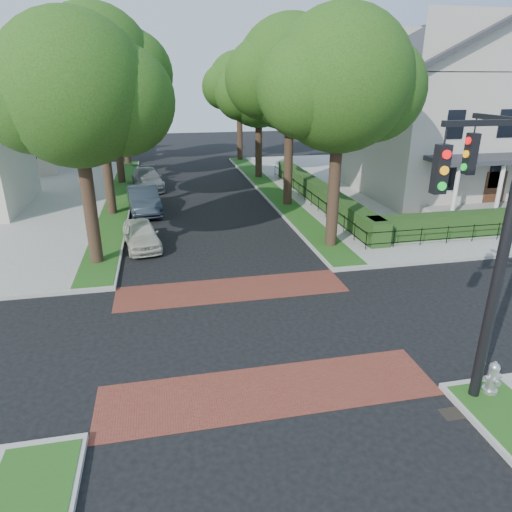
# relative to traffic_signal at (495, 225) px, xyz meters

# --- Properties ---
(ground) EXTENTS (120.00, 120.00, 0.00)m
(ground) POSITION_rel_traffic_signal_xyz_m (-4.89, 4.41, -4.71)
(ground) COLOR black
(ground) RESTS_ON ground
(sidewalk_ne) EXTENTS (30.00, 30.00, 0.15)m
(sidewalk_ne) POSITION_rel_traffic_signal_xyz_m (14.61, 23.41, -4.63)
(sidewalk_ne) COLOR gray
(sidewalk_ne) RESTS_ON ground
(crosswalk_far) EXTENTS (9.00, 2.20, 0.01)m
(crosswalk_far) POSITION_rel_traffic_signal_xyz_m (-4.89, 7.61, -4.70)
(crosswalk_far) COLOR maroon
(crosswalk_far) RESTS_ON ground
(crosswalk_near) EXTENTS (9.00, 2.20, 0.01)m
(crosswalk_near) POSITION_rel_traffic_signal_xyz_m (-4.89, 1.21, -4.70)
(crosswalk_near) COLOR maroon
(crosswalk_near) RESTS_ON ground
(storm_drain) EXTENTS (0.65, 0.45, 0.01)m
(storm_drain) POSITION_rel_traffic_signal_xyz_m (-0.59, -0.59, -4.70)
(storm_drain) COLOR black
(storm_drain) RESTS_ON ground
(grass_strip_ne) EXTENTS (1.60, 29.80, 0.02)m
(grass_strip_ne) POSITION_rel_traffic_signal_xyz_m (0.51, 23.51, -4.55)
(grass_strip_ne) COLOR #194513
(grass_strip_ne) RESTS_ON sidewalk_ne
(grass_strip_nw) EXTENTS (1.60, 29.80, 0.02)m
(grass_strip_nw) POSITION_rel_traffic_signal_xyz_m (-10.29, 23.51, -4.55)
(grass_strip_nw) COLOR #194513
(grass_strip_nw) RESTS_ON sidewalk_nw
(tree_right_near) EXTENTS (7.75, 6.67, 10.66)m
(tree_right_near) POSITION_rel_traffic_signal_xyz_m (0.72, 11.65, 2.92)
(tree_right_near) COLOR black
(tree_right_near) RESTS_ON sidewalk_ne
(tree_right_mid) EXTENTS (8.25, 7.09, 11.22)m
(tree_right_mid) POSITION_rel_traffic_signal_xyz_m (0.72, 19.66, 3.28)
(tree_right_mid) COLOR black
(tree_right_mid) RESTS_ON sidewalk_ne
(tree_right_far) EXTENTS (7.25, 6.23, 9.74)m
(tree_right_far) POSITION_rel_traffic_signal_xyz_m (0.71, 28.64, 2.20)
(tree_right_far) COLOR black
(tree_right_far) RESTS_ON sidewalk_ne
(tree_right_back) EXTENTS (7.50, 6.45, 10.20)m
(tree_right_back) POSITION_rel_traffic_signal_xyz_m (0.72, 37.64, 2.56)
(tree_right_back) COLOR black
(tree_right_back) RESTS_ON sidewalk_ne
(tree_left_near) EXTENTS (7.50, 6.45, 10.20)m
(tree_left_near) POSITION_rel_traffic_signal_xyz_m (-10.28, 11.64, 2.56)
(tree_left_near) COLOR black
(tree_left_near) RESTS_ON sidewalk_nw
(tree_left_mid) EXTENTS (8.00, 6.88, 11.48)m
(tree_left_mid) POSITION_rel_traffic_signal_xyz_m (-10.28, 19.66, 3.64)
(tree_left_mid) COLOR black
(tree_left_mid) RESTS_ON sidewalk_nw
(tree_left_far) EXTENTS (7.00, 6.02, 9.86)m
(tree_left_far) POSITION_rel_traffic_signal_xyz_m (-10.29, 28.63, 2.41)
(tree_left_far) COLOR black
(tree_left_far) RESTS_ON sidewalk_nw
(tree_left_back) EXTENTS (7.75, 6.66, 10.44)m
(tree_left_back) POSITION_rel_traffic_signal_xyz_m (-10.28, 37.65, 2.70)
(tree_left_back) COLOR black
(tree_left_back) RESTS_ON sidewalk_nw
(hedge_main_road) EXTENTS (1.00, 18.00, 1.20)m
(hedge_main_road) POSITION_rel_traffic_signal_xyz_m (2.81, 19.41, -3.96)
(hedge_main_road) COLOR #193A14
(hedge_main_road) RESTS_ON sidewalk_ne
(fence_main_road) EXTENTS (0.06, 18.00, 0.90)m
(fence_main_road) POSITION_rel_traffic_signal_xyz_m (2.01, 19.41, -4.11)
(fence_main_road) COLOR black
(fence_main_road) RESTS_ON sidewalk_ne
(house_victorian) EXTENTS (13.00, 13.05, 12.48)m
(house_victorian) POSITION_rel_traffic_signal_xyz_m (12.62, 20.33, 1.31)
(house_victorian) COLOR #B9B2A6
(house_victorian) RESTS_ON sidewalk_ne
(house_left_far) EXTENTS (10.00, 9.00, 10.14)m
(house_left_far) POSITION_rel_traffic_signal_xyz_m (-20.38, 36.41, 0.33)
(house_left_far) COLOR #B9B2A6
(house_left_far) RESTS_ON sidewalk_nw
(traffic_signal) EXTENTS (2.17, 2.00, 8.00)m
(traffic_signal) POSITION_rel_traffic_signal_xyz_m (0.00, 0.00, 0.00)
(traffic_signal) COLOR black
(traffic_signal) RESTS_ON sidewalk_se
(parked_car_front) EXTENTS (2.19, 4.10, 1.33)m
(parked_car_front) POSITION_rel_traffic_signal_xyz_m (-8.49, 13.33, -4.04)
(parked_car_front) COLOR beige
(parked_car_front) RESTS_ON ground
(parked_car_middle) EXTENTS (2.32, 5.12, 1.63)m
(parked_car_middle) POSITION_rel_traffic_signal_xyz_m (-8.49, 19.75, -3.89)
(parked_car_middle) COLOR #222A33
(parked_car_middle) RESTS_ON ground
(parked_car_rear) EXTENTS (2.69, 5.31, 1.48)m
(parked_car_rear) POSITION_rel_traffic_signal_xyz_m (-8.37, 26.47, -3.97)
(parked_car_rear) COLOR slate
(parked_car_rear) RESTS_ON ground
(fire_hydrant) EXTENTS (0.49, 0.51, 0.93)m
(fire_hydrant) POSITION_rel_traffic_signal_xyz_m (0.68, -0.19, -4.11)
(fire_hydrant) COLOR #B3B3B6
(fire_hydrant) RESTS_ON sidewalk_se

